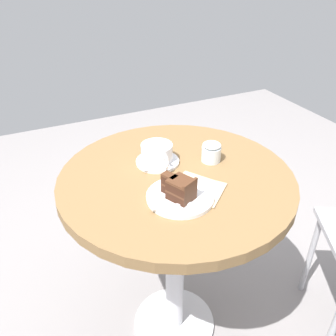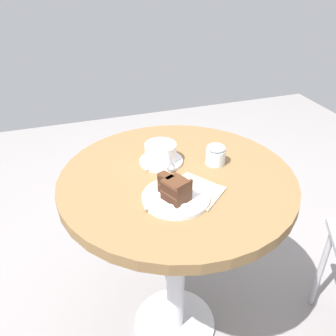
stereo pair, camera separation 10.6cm
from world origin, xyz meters
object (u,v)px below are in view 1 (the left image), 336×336
Objects in this scene: coffee_cup at (157,152)px; cake_plate at (180,197)px; saucer at (158,161)px; napkin at (197,189)px; teaspoon at (154,168)px; sugar_pot at (211,152)px; fork at (171,206)px; cake_slice at (180,188)px.

cake_plate is (0.21, -0.02, -0.03)m from coffee_cup.
napkin is (0.19, 0.04, -0.00)m from saucer.
sugar_pot reaches higher than teaspoon.
fork is (0.24, -0.07, -0.02)m from coffee_cup.
coffee_cup is 0.18m from sugar_pot.
cake_slice reaches higher than fork.
sugar_pot is at bearing 69.19° from coffee_cup.
teaspoon is at bearing -85.11° from fork.
teaspoon is 0.54× the size of cake_plate.
coffee_cup reaches higher than cake_plate.
fork is at bearing -15.41° from saucer.
teaspoon is 0.72× the size of fork.
teaspoon is 0.20m from sugar_pot.
teaspoon reaches higher than napkin.
napkin is at bearing 110.82° from cake_slice.
cake_plate is 0.94× the size of napkin.
cake_slice reaches higher than teaspoon.
cake_plate is at bearing -5.73° from saucer.
coffee_cup is 0.22m from cake_slice.
teaspoon is at bearing -179.64° from cake_slice.
cake_slice is (0.18, 0.00, 0.03)m from teaspoon.
coffee_cup is 0.68× the size of napkin.
coffee_cup reaches higher than napkin.
fork is 0.70× the size of napkin.
sugar_pot is at bearing -177.98° from teaspoon.
sugar_pot is (-0.15, 0.19, -0.01)m from cake_slice.
teaspoon is at bearing -177.03° from cake_plate.
cake_slice is at bearing -7.25° from coffee_cup.
sugar_pot is (-0.14, 0.19, 0.03)m from cake_plate.
napkin is (-0.02, 0.06, -0.00)m from cake_plate.
fork reaches higher than napkin.
cake_plate is at bearing -74.87° from napkin.
cake_slice reaches higher than cake_plate.
sugar_pot is at bearing 127.72° from cake_plate.
sugar_pot is at bearing 135.80° from napkin.
fork is 0.12m from napkin.
teaspoon is at bearing -96.40° from sugar_pot.
cake_plate reaches higher than saucer.
coffee_cup is 1.34× the size of teaspoon.
sugar_pot is (0.02, 0.19, 0.02)m from teaspoon.
saucer is 0.70× the size of napkin.
coffee_cup is 1.32× the size of cake_slice.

